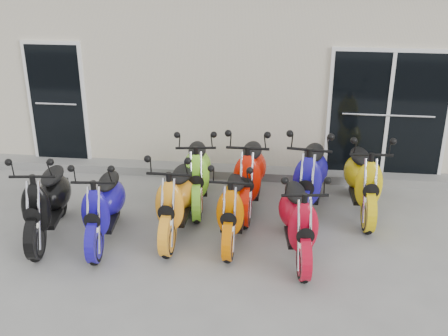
{
  "coord_description": "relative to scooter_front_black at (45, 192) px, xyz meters",
  "views": [
    {
      "loc": [
        0.9,
        -7.14,
        4.08
      ],
      "look_at": [
        0.0,
        0.6,
        0.75
      ],
      "focal_mm": 45.0,
      "sensor_mm": 36.0,
      "label": 1
    }
  ],
  "objects": [
    {
      "name": "ground",
      "position": [
        2.4,
        0.41,
        -0.69
      ],
      "size": [
        80.0,
        80.0,
        0.0
      ],
      "primitive_type": "plane",
      "color": "gray",
      "rests_on": "ground"
    },
    {
      "name": "building",
      "position": [
        2.4,
        5.61,
        0.91
      ],
      "size": [
        14.0,
        6.0,
        3.2
      ],
      "primitive_type": "cube",
      "color": "beige",
      "rests_on": "ground"
    },
    {
      "name": "front_step",
      "position": [
        2.4,
        2.43,
        -0.62
      ],
      "size": [
        14.0,
        0.4,
        0.15
      ],
      "primitive_type": "cube",
      "color": "gray",
      "rests_on": "ground"
    },
    {
      "name": "door_left",
      "position": [
        -0.8,
        2.58,
        0.57
      ],
      "size": [
        1.07,
        0.08,
        2.22
      ],
      "primitive_type": "cube",
      "color": "black",
      "rests_on": "front_step"
    },
    {
      "name": "door_right",
      "position": [
        5.0,
        2.58,
        0.57
      ],
      "size": [
        2.02,
        0.08,
        2.22
      ],
      "primitive_type": "cube",
      "color": "black",
      "rests_on": "front_step"
    },
    {
      "name": "scooter_front_black",
      "position": [
        0.0,
        0.0,
        0.0
      ],
      "size": [
        0.92,
        1.95,
        1.39
      ],
      "primitive_type": null,
      "rotation": [
        0.0,
        0.0,
        0.13
      ],
      "color": "black",
      "rests_on": "ground"
    },
    {
      "name": "scooter_front_blue",
      "position": [
        0.83,
        -0.01,
        -0.03
      ],
      "size": [
        0.81,
        1.86,
        1.33
      ],
      "primitive_type": null,
      "rotation": [
        0.0,
        0.0,
        0.09
      ],
      "color": "#1A0F9E",
      "rests_on": "ground"
    },
    {
      "name": "scooter_front_orange_a",
      "position": [
        1.81,
        0.29,
        -0.0
      ],
      "size": [
        0.72,
        1.89,
        1.39
      ],
      "primitive_type": null,
      "rotation": [
        0.0,
        0.0,
        -0.02
      ],
      "color": "#FE9F20",
      "rests_on": "ground"
    },
    {
      "name": "scooter_front_orange_b",
      "position": [
        2.62,
        0.23,
        -0.04
      ],
      "size": [
        0.66,
        1.77,
        1.3
      ],
      "primitive_type": null,
      "rotation": [
        0.0,
        0.0,
        -0.01
      ],
      "color": "#D46801",
      "rests_on": "ground"
    },
    {
      "name": "scooter_front_red",
      "position": [
        3.52,
        -0.1,
        -0.02
      ],
      "size": [
        0.89,
        1.89,
        1.35
      ],
      "primitive_type": null,
      "rotation": [
        0.0,
        0.0,
        0.12
      ],
      "color": "#B50A21",
      "rests_on": "ground"
    },
    {
      "name": "scooter_back_green",
      "position": [
        1.94,
        1.28,
        -0.0
      ],
      "size": [
        0.94,
        1.95,
        1.38
      ],
      "primitive_type": null,
      "rotation": [
        0.0,
        0.0,
        0.14
      ],
      "color": "#80DF2D",
      "rests_on": "ground"
    },
    {
      "name": "scooter_back_red",
      "position": [
        2.77,
        1.23,
        0.03
      ],
      "size": [
        0.75,
        1.98,
        1.45
      ],
      "primitive_type": null,
      "rotation": [
        0.0,
        0.0,
        -0.01
      ],
      "color": "red",
      "rests_on": "ground"
    },
    {
      "name": "scooter_back_blue",
      "position": [
        3.7,
        1.21,
        0.05
      ],
      "size": [
        0.99,
        2.09,
        1.48
      ],
      "primitive_type": null,
      "rotation": [
        0.0,
        0.0,
        -0.13
      ],
      "color": "#1A128F",
      "rests_on": "ground"
    },
    {
      "name": "scooter_back_yellow",
      "position": [
        4.5,
        1.26,
        0.01
      ],
      "size": [
        0.78,
        1.94,
        1.41
      ],
      "primitive_type": null,
      "rotation": [
        0.0,
        0.0,
        0.05
      ],
      "color": "#DDBC0C",
      "rests_on": "ground"
    }
  ]
}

